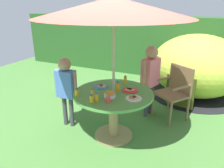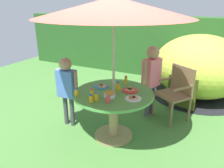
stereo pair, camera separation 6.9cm
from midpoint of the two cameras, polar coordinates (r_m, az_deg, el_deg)
name	(u,v)px [view 1 (the left image)]	position (r m, az deg, el deg)	size (l,w,h in m)	color
ground_plane	(113,136)	(3.50, -0.19, -13.69)	(10.00, 10.00, 0.02)	#477A38
hedge_backdrop	(163,47)	(6.28, 13.24, 9.68)	(9.00, 0.70, 1.63)	#285623
garden_table	(114,104)	(3.21, -0.20, -5.40)	(1.18, 1.18, 0.74)	tan
patio_umbrella	(114,7)	(2.88, -0.24, 19.74)	(2.07, 2.07, 2.05)	#B7AD8C
wooden_chair	(175,89)	(3.93, 15.96, -1.29)	(0.68, 0.67, 0.95)	brown
dome_tent	(197,66)	(5.08, 21.25, 4.55)	(2.37, 2.37, 1.36)	#B2C63F
potted_plant	(65,83)	(4.83, -12.79, 0.17)	(0.42, 0.42, 0.57)	brown
child_in_pink_shirt	(150,72)	(3.81, 9.70, 3.07)	(0.28, 0.42, 1.30)	#3F3F47
child_in_blue_shirt	(66,84)	(3.52, -12.69, 0.02)	(0.40, 0.20, 1.18)	#3F3F47
snack_bowl	(110,94)	(2.96, -1.23, -2.79)	(0.17, 0.17, 0.09)	white
plate_near_right	(134,98)	(2.94, 5.13, -3.75)	(0.22, 0.22, 0.03)	white
plate_far_left	(101,86)	(3.33, -3.48, -0.64)	(0.23, 0.23, 0.03)	#338CD8
plate_near_left	(130,90)	(3.19, 4.16, -1.63)	(0.24, 0.24, 0.03)	red
juice_bottle_far_right	(92,99)	(2.83, -6.18, -3.91)	(0.05, 0.05, 0.11)	yellow
juice_bottle_center_front	(77,93)	(3.04, -10.06, -2.25)	(0.05, 0.05, 0.11)	yellow
juice_bottle_center_back	(125,80)	(3.46, 2.98, 1.10)	(0.05, 0.05, 0.13)	yellow
juice_bottle_mid_left	(118,86)	(3.20, 0.92, -0.58)	(0.06, 0.06, 0.13)	yellow
juice_bottle_mid_right	(97,97)	(2.86, -4.84, -3.48)	(0.05, 0.05, 0.12)	yellow
juice_bottle_front_edge	(93,94)	(2.95, -5.89, -2.56)	(0.05, 0.05, 0.13)	yellow
cup_near	(108,100)	(2.82, -1.73, -4.24)	(0.07, 0.07, 0.07)	#E04C47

